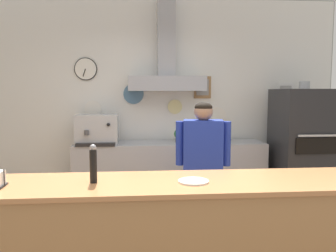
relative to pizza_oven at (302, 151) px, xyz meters
The scene contains 9 objects.
back_wall_assembly 2.11m from the pizza_oven, 164.12° to the left, with size 5.29×2.65×2.96m.
back_prep_counter 1.80m from the pizza_oven, behind, with size 2.58×0.56×0.93m.
pizza_oven is the anchor object (origin of this frame).
shop_worker 1.82m from the pizza_oven, 146.97° to the right, with size 0.54×0.28×1.51m.
espresso_machine 2.74m from the pizza_oven, behind, with size 0.55×0.46×0.39m.
potted_thyme 1.11m from the pizza_oven, 165.83° to the left, with size 0.24×0.24×0.27m.
potted_rosemary 1.64m from the pizza_oven, behind, with size 0.16×0.16×0.19m.
condiment_plate 2.88m from the pizza_oven, 129.29° to the right, with size 0.20×0.20×0.01m.
pepper_grinder 3.30m from the pizza_oven, 138.41° to the right, with size 0.05×0.05×0.25m.
Camera 1 is at (-0.25, -2.62, 1.62)m, focal length 37.03 mm.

